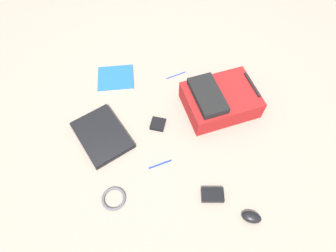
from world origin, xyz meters
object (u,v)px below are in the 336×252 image
Objects in this scene: laptop at (102,135)px; computer_mouse at (252,217)px; cable_coil at (114,198)px; pen_blue at (176,75)px; pen_black at (160,164)px; earbud_pouch at (158,124)px; power_brick at (212,195)px; book_red at (116,78)px; backpack at (219,100)px.

computer_mouse is at bearing 53.23° from laptop.
cable_coil is 0.88× the size of pen_blue.
pen_blue is at bearing 151.90° from cable_coil.
earbud_pouch is (-0.25, 0.01, 0.01)m from pen_black.
pen_black reaches higher than pen_blue.
book_red is at bearing -150.26° from power_brick.
power_brick is at bearing 85.37° from cable_coil.
laptop is 2.98× the size of pen_blue.
earbud_pouch is (-0.45, -0.23, -0.00)m from power_brick.
backpack reaches higher than earbud_pouch.
cable_coil is (0.50, -0.63, -0.06)m from backpack.
book_red is at bearing 168.99° from laptop.
pen_blue is 0.40m from earbud_pouch.
pen_black is (-0.20, -0.24, -0.01)m from power_brick.
backpack is 5.80× the size of earbud_pouch.
power_brick reaches higher than book_red.
computer_mouse is 0.68m from cable_coil.
laptop is at bearing -170.58° from cable_coil.
backpack reaches higher than cable_coil.
computer_mouse is at bearing 75.63° from cable_coil.
backpack is 0.67m from computer_mouse.
laptop is 4.36× the size of computer_mouse.
pen_blue is at bearing 87.83° from book_red.
earbud_pouch reaches higher than book_red.
cable_coil reaches higher than pen_black.
cable_coil is (0.37, 0.06, -0.01)m from laptop.
cable_coil is at bearing -28.10° from pen_blue.
backpack is 1.13× the size of laptop.
laptop is 0.43m from book_red.
backpack is 0.68m from book_red.
power_brick reaches higher than earbud_pouch.
pen_blue is (-0.41, 0.47, -0.01)m from laptop.
cable_coil is at bearing -84.81° from computer_mouse.
power_brick is (-0.13, -0.16, -0.01)m from computer_mouse.
book_red is at bearing -147.85° from earbud_pouch.
book_red is 1.65× the size of pen_blue.
power_brick is 0.32m from pen_black.
book_red is 0.79m from cable_coil.
computer_mouse is 0.70m from earbud_pouch.
computer_mouse is 0.21m from power_brick.
backpack is at bearing 165.57° from power_brick.
cable_coil is (0.79, -0.02, 0.00)m from book_red.
pen_black is at bearing -129.34° from power_brick.
power_brick reaches higher than pen_blue.
power_brick is 0.51m from earbud_pouch.
backpack is 0.39m from earbud_pouch.
cable_coil reaches higher than book_red.
book_red is 2.41× the size of computer_mouse.
backpack is at bearing 38.58° from pen_blue.
earbud_pouch reaches higher than pen_blue.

